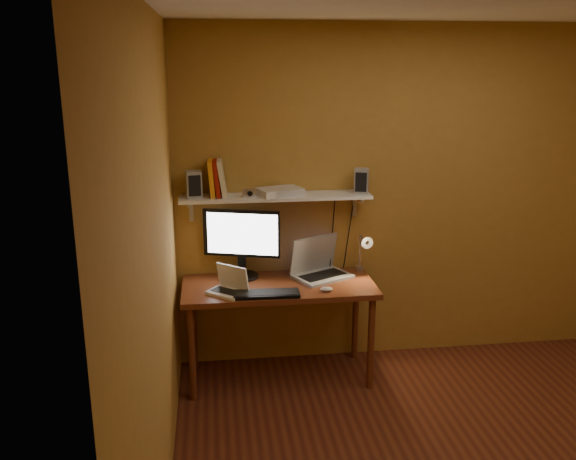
{
  "coord_description": "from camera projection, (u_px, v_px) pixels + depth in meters",
  "views": [
    {
      "loc": [
        -1.41,
        -2.86,
        2.33
      ],
      "look_at": [
        -0.9,
        1.18,
        1.19
      ],
      "focal_mm": 38.0,
      "sensor_mm": 36.0,
      "label": 1
    }
  ],
  "objects": [
    {
      "name": "room",
      "position": [
        486.0,
        264.0,
        3.18
      ],
      "size": [
        3.44,
        3.24,
        2.64
      ],
      "color": "#5F2B18",
      "rests_on": "ground"
    },
    {
      "name": "desk",
      "position": [
        279.0,
        295.0,
        4.46
      ],
      "size": [
        1.4,
        0.6,
        0.75
      ],
      "color": "brown",
      "rests_on": "ground"
    },
    {
      "name": "wall_shelf",
      "position": [
        276.0,
        197.0,
        4.46
      ],
      "size": [
        1.4,
        0.25,
        0.21
      ],
      "color": "white",
      "rests_on": "room"
    },
    {
      "name": "monitor",
      "position": [
        242.0,
        240.0,
        4.51
      ],
      "size": [
        0.56,
        0.3,
        0.52
      ],
      "rotation": [
        0.0,
        0.0,
        -0.29
      ],
      "color": "black",
      "rests_on": "desk"
    },
    {
      "name": "laptop",
      "position": [
        318.0,
        266.0,
        4.6
      ],
      "size": [
        0.49,
        0.44,
        0.3
      ],
      "rotation": [
        0.0,
        0.0,
        0.47
      ],
      "color": "gray",
      "rests_on": "desk"
    },
    {
      "name": "netbook",
      "position": [
        229.0,
        285.0,
        4.27
      ],
      "size": [
        0.31,
        0.3,
        0.19
      ],
      "rotation": [
        0.0,
        0.0,
        -0.69
      ],
      "color": "silver",
      "rests_on": "desk"
    },
    {
      "name": "keyboard",
      "position": [
        266.0,
        294.0,
        4.22
      ],
      "size": [
        0.46,
        0.17,
        0.02
      ],
      "primitive_type": "cube",
      "rotation": [
        0.0,
        0.0,
        -0.03
      ],
      "color": "black",
      "rests_on": "desk"
    },
    {
      "name": "mouse",
      "position": [
        326.0,
        289.0,
        4.3
      ],
      "size": [
        0.1,
        0.07,
        0.03
      ],
      "primitive_type": "ellipsoid",
      "rotation": [
        0.0,
        0.0,
        -0.16
      ],
      "color": "silver",
      "rests_on": "desk"
    },
    {
      "name": "desk_lamp",
      "position": [
        364.0,
        248.0,
        4.58
      ],
      "size": [
        0.09,
        0.23,
        0.38
      ],
      "color": "silver",
      "rests_on": "desk"
    },
    {
      "name": "speaker_left",
      "position": [
        194.0,
        184.0,
        4.35
      ],
      "size": [
        0.12,
        0.12,
        0.19
      ],
      "primitive_type": "cube",
      "rotation": [
        0.0,
        0.0,
        0.13
      ],
      "color": "gray",
      "rests_on": "wall_shelf"
    },
    {
      "name": "speaker_right",
      "position": [
        361.0,
        181.0,
        4.5
      ],
      "size": [
        0.13,
        0.13,
        0.18
      ],
      "primitive_type": "cube",
      "rotation": [
        0.0,
        0.0,
        -0.32
      ],
      "color": "gray",
      "rests_on": "wall_shelf"
    },
    {
      "name": "books",
      "position": [
        217.0,
        178.0,
        4.38
      ],
      "size": [
        0.14,
        0.18,
        0.27
      ],
      "color": "orange",
      "rests_on": "wall_shelf"
    },
    {
      "name": "shelf_camera",
      "position": [
        249.0,
        193.0,
        4.37
      ],
      "size": [
        0.11,
        0.06,
        0.06
      ],
      "color": "silver",
      "rests_on": "wall_shelf"
    },
    {
      "name": "router",
      "position": [
        280.0,
        191.0,
        4.45
      ],
      "size": [
        0.36,
        0.3,
        0.05
      ],
      "primitive_type": "cube",
      "rotation": [
        0.0,
        0.0,
        0.34
      ],
      "color": "silver",
      "rests_on": "wall_shelf"
    }
  ]
}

